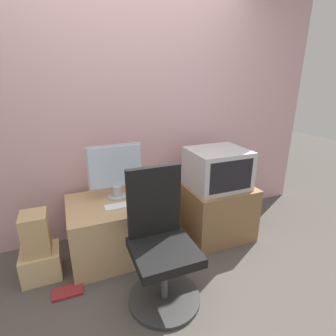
% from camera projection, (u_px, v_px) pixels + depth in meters
% --- Properties ---
extents(ground_plane, '(12.00, 12.00, 0.00)m').
position_uv_depth(ground_plane, '(179.00, 320.00, 1.81)').
color(ground_plane, '#4C4742').
extents(wall_back, '(4.40, 0.05, 2.60)m').
position_uv_depth(wall_back, '(125.00, 108.00, 2.54)').
color(wall_back, '#CC9EA3').
rests_on(wall_back, ground_plane).
extents(desk, '(0.91, 0.66, 0.53)m').
position_uv_depth(desk, '(121.00, 226.00, 2.45)').
color(desk, tan).
rests_on(desk, ground_plane).
extents(side_stand, '(0.65, 0.63, 0.56)m').
position_uv_depth(side_stand, '(215.00, 209.00, 2.73)').
color(side_stand, olive).
rests_on(side_stand, ground_plane).
extents(main_monitor, '(0.49, 0.17, 0.50)m').
position_uv_depth(main_monitor, '(116.00, 171.00, 2.35)').
color(main_monitor, '#B2B2B7').
rests_on(main_monitor, desk).
extents(keyboard, '(0.35, 0.10, 0.01)m').
position_uv_depth(keyboard, '(125.00, 205.00, 2.27)').
color(keyboard, white).
rests_on(keyboard, desk).
extents(mouse, '(0.07, 0.03, 0.03)m').
position_uv_depth(mouse, '(153.00, 200.00, 2.35)').
color(mouse, black).
rests_on(mouse, desk).
extents(crt_tv, '(0.54, 0.48, 0.38)m').
position_uv_depth(crt_tv, '(217.00, 168.00, 2.54)').
color(crt_tv, '#B7B7BC').
rests_on(crt_tv, side_stand).
extents(office_chair, '(0.54, 0.54, 0.99)m').
position_uv_depth(office_chair, '(161.00, 249.00, 1.89)').
color(office_chair, '#333333').
rests_on(office_chair, ground_plane).
extents(cardboard_box_lower, '(0.30, 0.27, 0.24)m').
position_uv_depth(cardboard_box_lower, '(42.00, 263.00, 2.17)').
color(cardboard_box_lower, '#D1B27F').
rests_on(cardboard_box_lower, ground_plane).
extents(cardboard_box_upper, '(0.20, 0.23, 0.34)m').
position_uv_depth(cardboard_box_upper, '(36.00, 233.00, 2.08)').
color(cardboard_box_upper, tan).
rests_on(cardboard_box_upper, cardboard_box_lower).
extents(book, '(0.22, 0.13, 0.02)m').
position_uv_depth(book, '(68.00, 292.00, 2.02)').
color(book, maroon).
rests_on(book, ground_plane).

